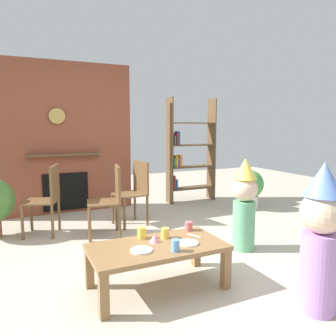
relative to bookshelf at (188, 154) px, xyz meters
The scene contains 18 objects.
ground_plane 2.96m from the bookshelf, 121.77° to the right, with size 12.00×12.00×0.00m, color #BCB29E.
brick_fireplace_feature 2.20m from the bookshelf, behind, with size 2.20×0.28×2.40m.
bookshelf is the anchor object (origin of this frame).
coffee_table 3.35m from the bookshelf, 122.96° to the right, with size 1.16×0.60×0.38m.
paper_cup_near_left 3.19m from the bookshelf, 126.00° to the right, with size 0.08×0.08×0.10m, color #F2CC4C.
paper_cup_near_right 3.45m from the bookshelf, 120.11° to the right, with size 0.07×0.07×0.10m, color #669EE0.
paper_cup_center 3.15m from the bookshelf, 122.22° to the right, with size 0.07×0.07×0.09m, color #F2CC4C.
paper_cup_far_left 2.92m from the bookshelf, 118.25° to the right, with size 0.08×0.08×0.09m, color #E5666B.
paper_plate_front 3.49m from the bookshelf, 124.71° to the right, with size 0.18×0.18×0.01m, color white.
paper_plate_rear 3.28m from the bookshelf, 118.38° to the right, with size 0.18×0.18×0.01m, color white.
birthday_cake_slice 3.27m from the bookshelf, 123.58° to the right, with size 0.10×0.10×0.07m, color pink.
table_fork 3.08m from the bookshelf, 117.31° to the right, with size 0.15×0.02×0.01m, color silver.
child_with_cone_hat 3.72m from the bookshelf, 103.09° to the right, with size 0.32×0.32×1.14m.
child_in_pink 2.45m from the bookshelf, 103.28° to the right, with size 0.29×0.29×1.04m.
dining_chair_left 2.70m from the bookshelf, 160.48° to the right, with size 0.51×0.51×0.90m.
dining_chair_middle 2.23m from the bookshelf, 144.81° to the right, with size 0.46×0.46×0.90m.
dining_chair_right 1.67m from the bookshelf, 145.75° to the right, with size 0.46×0.46×0.90m.
potted_plant_tall 1.26m from the bookshelf, 54.94° to the right, with size 0.46×0.46×0.66m.
Camera 1 is at (-1.35, -2.83, 1.40)m, focal length 34.70 mm.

